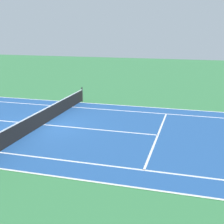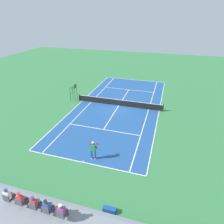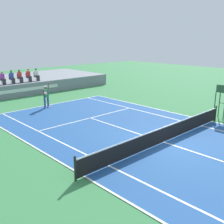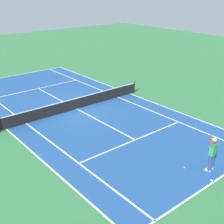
{
  "view_description": "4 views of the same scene",
  "coord_description": "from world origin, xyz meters",
  "views": [
    {
      "loc": [
        14.7,
        8.1,
        5.29
      ],
      "look_at": [
        -0.22,
        3.91,
        1.0
      ],
      "focal_mm": 48.85,
      "sensor_mm": 36.0,
      "label": 1
    },
    {
      "loc": [
        -6.18,
        23.57,
        11.64
      ],
      "look_at": [
        -0.22,
        3.91,
        1.0
      ],
      "focal_mm": 31.35,
      "sensor_mm": 36.0,
      "label": 2
    },
    {
      "loc": [
        -11.48,
        -7.95,
        5.49
      ],
      "look_at": [
        -0.22,
        3.91,
        1.0
      ],
      "focal_mm": 42.86,
      "sensor_mm": 36.0,
      "label": 3
    },
    {
      "loc": [
        11.43,
        18.06,
        8.74
      ],
      "look_at": [
        -0.22,
        3.91,
        1.0
      ],
      "focal_mm": 48.43,
      "sensor_mm": 36.0,
      "label": 4
    }
  ],
  "objects": [
    {
      "name": "net",
      "position": [
        0.0,
        0.0,
        0.52
      ],
      "size": [
        11.98,
        0.1,
        1.07
      ],
      "color": "black",
      "rests_on": "ground"
    },
    {
      "name": "court",
      "position": [
        0.0,
        0.0,
        0.01
      ],
      "size": [
        11.08,
        23.88,
        0.03
      ],
      "color": "#235193",
      "rests_on": "ground"
    },
    {
      "name": "ground_plane",
      "position": [
        0.0,
        0.0,
        0.0
      ],
      "size": [
        80.0,
        80.0,
        0.0
      ],
      "primitive_type": "plane",
      "color": "#387F47"
    }
  ]
}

